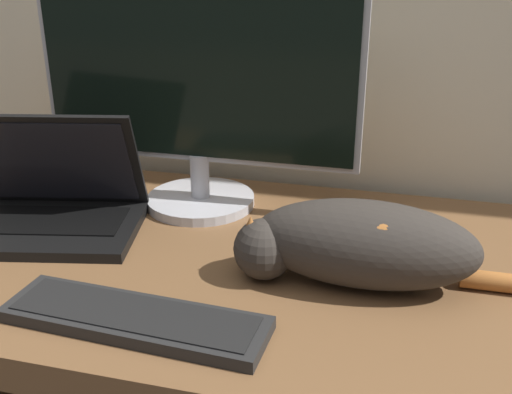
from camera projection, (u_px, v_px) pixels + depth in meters
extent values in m
cube|color=brown|center=(183.00, 261.00, 1.12)|extent=(1.35, 0.73, 0.06)
cylinder|color=#B2B2B7|center=(201.00, 200.00, 1.29)|extent=(0.23, 0.23, 0.02)
cylinder|color=#B2B2B7|center=(200.00, 176.00, 1.27)|extent=(0.04, 0.04, 0.09)
cube|color=#B2B2B7|center=(197.00, 66.00, 1.19)|extent=(0.67, 0.02, 0.39)
cube|color=black|center=(195.00, 67.00, 1.18)|extent=(0.64, 0.01, 0.37)
cube|color=black|center=(51.00, 229.00, 1.16)|extent=(0.38, 0.30, 0.02)
cube|color=black|center=(53.00, 220.00, 1.17)|extent=(0.30, 0.18, 0.00)
cube|color=black|center=(56.00, 161.00, 1.18)|extent=(0.35, 0.18, 0.22)
cube|color=black|center=(55.00, 163.00, 1.18)|extent=(0.31, 0.15, 0.19)
cube|color=black|center=(135.00, 319.00, 0.88)|extent=(0.41, 0.13, 0.02)
cube|color=black|center=(134.00, 313.00, 0.88)|extent=(0.37, 0.11, 0.00)
ellipsoid|color=#332D28|center=(364.00, 244.00, 0.97)|extent=(0.37, 0.16, 0.14)
ellipsoid|color=#AD662D|center=(378.00, 223.00, 0.95)|extent=(0.17, 0.12, 0.06)
sphere|color=#332D28|center=(264.00, 249.00, 1.00)|extent=(0.10, 0.10, 0.10)
cone|color=#AD662D|center=(251.00, 224.00, 0.98)|extent=(0.03, 0.03, 0.03)
cone|color=#AD662D|center=(278.00, 227.00, 0.97)|extent=(0.03, 0.03, 0.03)
cylinder|color=#AD662D|center=(511.00, 283.00, 0.96)|extent=(0.16, 0.03, 0.03)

